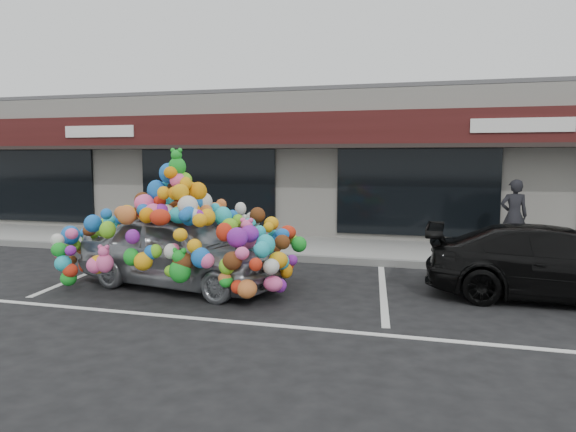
% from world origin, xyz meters
% --- Properties ---
extents(ground, '(90.00, 90.00, 0.00)m').
position_xyz_m(ground, '(0.00, 0.00, 0.00)').
color(ground, black).
rests_on(ground, ground).
extents(shop_building, '(24.00, 7.20, 4.31)m').
position_xyz_m(shop_building, '(0.00, 8.44, 2.16)').
color(shop_building, white).
rests_on(shop_building, ground).
extents(sidewalk, '(26.00, 3.00, 0.15)m').
position_xyz_m(sidewalk, '(0.00, 4.00, 0.07)').
color(sidewalk, gray).
rests_on(sidewalk, ground).
extents(kerb, '(26.00, 0.18, 0.16)m').
position_xyz_m(kerb, '(0.00, 2.50, 0.07)').
color(kerb, slate).
rests_on(kerb, ground).
extents(parking_stripe_left, '(0.73, 4.37, 0.01)m').
position_xyz_m(parking_stripe_left, '(-3.20, 0.20, 0.00)').
color(parking_stripe_left, silver).
rests_on(parking_stripe_left, ground).
extents(parking_stripe_mid, '(0.73, 4.37, 0.01)m').
position_xyz_m(parking_stripe_mid, '(2.80, 0.20, 0.00)').
color(parking_stripe_mid, silver).
rests_on(parking_stripe_mid, ground).
extents(lane_line, '(14.00, 0.12, 0.01)m').
position_xyz_m(lane_line, '(2.00, -2.30, 0.00)').
color(lane_line, silver).
rests_on(lane_line, ground).
extents(toy_car, '(2.87, 4.48, 2.45)m').
position_xyz_m(toy_car, '(-0.79, -0.52, 0.83)').
color(toy_car, '#A7AFB1').
rests_on(toy_car, ground).
extents(black_sedan, '(1.74, 4.26, 1.23)m').
position_xyz_m(black_sedan, '(5.64, 0.40, 0.62)').
color(black_sedan, black).
rests_on(black_sedan, ground).
extents(pedestrian_a, '(0.67, 0.49, 1.71)m').
position_xyz_m(pedestrian_a, '(5.32, 4.39, 1.00)').
color(pedestrian_a, black).
rests_on(pedestrian_a, sidewalk).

